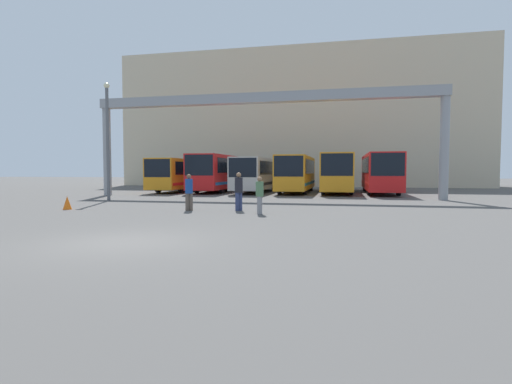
# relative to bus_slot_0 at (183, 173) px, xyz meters

# --- Properties ---
(ground_plane) EXTENTS (200.00, 200.00, 0.00)m
(ground_plane) POSITION_rel_bus_slot_0_xyz_m (9.02, -25.97, -1.74)
(ground_plane) COLOR #514F4C
(building_backdrop) EXTENTS (45.27, 12.00, 17.01)m
(building_backdrop) POSITION_rel_bus_slot_0_xyz_m (9.02, 18.47, 6.76)
(building_backdrop) COLOR beige
(building_backdrop) RESTS_ON ground
(overhead_gantry) EXTENTS (25.32, 0.80, 7.52)m
(overhead_gantry) POSITION_rel_bus_slot_0_xyz_m (9.02, -7.34, 4.46)
(overhead_gantry) COLOR gray
(overhead_gantry) RESTS_ON ground
(bus_slot_0) EXTENTS (2.53, 11.07, 3.01)m
(bus_slot_0) POSITION_rel_bus_slot_0_xyz_m (0.00, 0.00, 0.00)
(bus_slot_0) COLOR orange
(bus_slot_0) RESTS_ON ground
(bus_slot_1) EXTENTS (2.63, 11.44, 3.34)m
(bus_slot_1) POSITION_rel_bus_slot_0_xyz_m (3.61, 0.19, 0.18)
(bus_slot_1) COLOR red
(bus_slot_1) RESTS_ON ground
(bus_slot_2) EXTENTS (2.47, 10.59, 3.06)m
(bus_slot_2) POSITION_rel_bus_slot_0_xyz_m (7.21, -0.24, 0.03)
(bus_slot_2) COLOR beige
(bus_slot_2) RESTS_ON ground
(bus_slot_3) EXTENTS (2.48, 11.19, 3.20)m
(bus_slot_3) POSITION_rel_bus_slot_0_xyz_m (10.82, 0.06, 0.10)
(bus_slot_3) COLOR orange
(bus_slot_3) RESTS_ON ground
(bus_slot_4) EXTENTS (2.58, 11.31, 3.34)m
(bus_slot_4) POSITION_rel_bus_slot_0_xyz_m (14.43, 0.12, 0.18)
(bus_slot_4) COLOR orange
(bus_slot_4) RESTS_ON ground
(bus_slot_5) EXTENTS (2.59, 11.83, 3.35)m
(bus_slot_5) POSITION_rel_bus_slot_0_xyz_m (18.03, 0.38, 0.18)
(bus_slot_5) COLOR red
(bus_slot_5) RESTS_ON ground
(pedestrian_far_center) EXTENTS (0.39, 0.39, 1.87)m
(pedestrian_far_center) POSITION_rel_bus_slot_0_xyz_m (9.91, -16.94, -0.75)
(pedestrian_far_center) COLOR navy
(pedestrian_far_center) RESTS_ON ground
(pedestrian_mid_left) EXTENTS (0.37, 0.37, 1.78)m
(pedestrian_mid_left) POSITION_rel_bus_slot_0_xyz_m (7.53, -17.44, -0.79)
(pedestrian_mid_left) COLOR brown
(pedestrian_mid_left) RESTS_ON ground
(pedestrian_near_center) EXTENTS (0.35, 0.35, 1.69)m
(pedestrian_near_center) POSITION_rel_bus_slot_0_xyz_m (11.22, -18.22, -0.85)
(pedestrian_near_center) COLOR gray
(pedestrian_near_center) RESTS_ON ground
(traffic_cone) EXTENTS (0.43, 0.43, 0.68)m
(traffic_cone) POSITION_rel_bus_slot_0_xyz_m (1.31, -18.18, -1.40)
(traffic_cone) COLOR orange
(traffic_cone) RESTS_ON ground
(lamp_post) EXTENTS (0.36, 0.36, 7.55)m
(lamp_post) POSITION_rel_bus_slot_0_xyz_m (0.10, -12.63, 2.39)
(lamp_post) COLOR #595B60
(lamp_post) RESTS_ON ground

